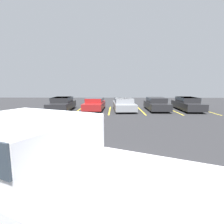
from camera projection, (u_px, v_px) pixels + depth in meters
name	position (u px, v px, depth m)	size (l,w,h in m)	color
ground_plane	(76.00, 198.00, 3.71)	(60.00, 60.00, 0.00)	#2D2D30
stall_stripe_a	(47.00, 110.00, 16.72)	(0.12, 5.45, 0.01)	yellow
stall_stripe_b	(78.00, 110.00, 16.67)	(0.12, 5.45, 0.01)	yellow
stall_stripe_c	(110.00, 110.00, 16.62)	(0.12, 5.45, 0.01)	yellow
stall_stripe_d	(141.00, 110.00, 16.57)	(0.12, 5.45, 0.01)	yellow
stall_stripe_e	(173.00, 110.00, 16.52)	(0.12, 5.45, 0.01)	yellow
stall_stripe_f	(204.00, 111.00, 16.47)	(0.12, 5.45, 0.01)	yellow
pickup_truck	(38.00, 174.00, 2.92)	(6.28, 4.28, 1.85)	silver
parked_sedan_a	(62.00, 103.00, 16.53)	(2.00, 4.58, 1.25)	#232326
parked_sedan_b	(95.00, 104.00, 16.78)	(1.83, 4.37, 1.17)	maroon
parked_sedan_c	(124.00, 104.00, 16.52)	(2.11, 4.65, 1.15)	gray
parked_sedan_d	(156.00, 104.00, 16.61)	(1.76, 4.27, 1.21)	#232326
parked_sedan_e	(187.00, 103.00, 16.63)	(1.83, 4.75, 1.23)	#232326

